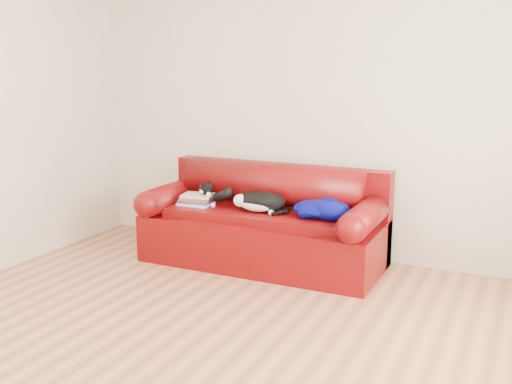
% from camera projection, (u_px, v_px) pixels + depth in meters
% --- Properties ---
extents(ground, '(4.50, 4.50, 0.00)m').
position_uv_depth(ground, '(206.00, 335.00, 3.95)').
color(ground, brown).
rests_on(ground, ground).
extents(room_shell, '(4.52, 4.02, 2.61)m').
position_uv_depth(room_shell, '(220.00, 79.00, 3.56)').
color(room_shell, beige).
rests_on(room_shell, ground).
extents(sofa_base, '(2.10, 0.90, 0.50)m').
position_uv_depth(sofa_base, '(263.00, 238.00, 5.34)').
color(sofa_base, '#410207').
rests_on(sofa_base, ground).
extents(sofa_back, '(2.10, 1.01, 0.88)m').
position_uv_depth(sofa_back, '(274.00, 199.00, 5.49)').
color(sofa_back, '#410207').
rests_on(sofa_back, ground).
extents(book_stack, '(0.30, 0.25, 0.10)m').
position_uv_depth(book_stack, '(197.00, 200.00, 5.43)').
color(book_stack, silver).
rests_on(book_stack, sofa_base).
extents(cat, '(0.63, 0.31, 0.22)m').
position_uv_depth(cat, '(259.00, 202.00, 5.17)').
color(cat, black).
rests_on(cat, sofa_base).
extents(blanket, '(0.53, 0.49, 0.16)m').
position_uv_depth(blanket, '(320.00, 208.00, 5.02)').
color(blanket, '#020543').
rests_on(blanket, sofa_base).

